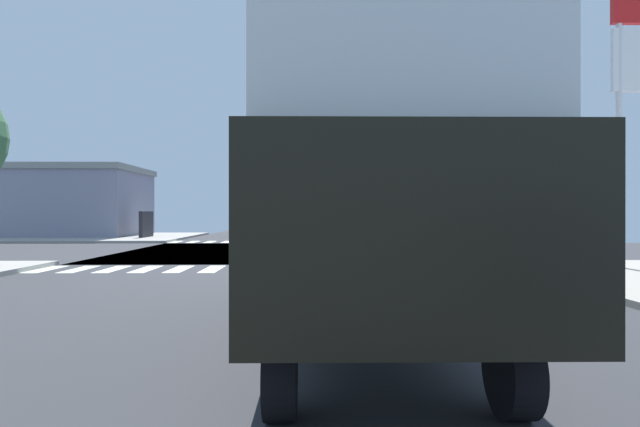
# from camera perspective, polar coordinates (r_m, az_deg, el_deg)

# --- Properties ---
(ground) EXTENTS (90.00, 90.00, 0.05)m
(ground) POSITION_cam_1_polar(r_m,az_deg,el_deg) (22.95, -4.01, -4.25)
(ground) COLOR #333437
(sidewalk_corner_ne) EXTENTS (12.00, 12.00, 0.14)m
(sidewalk_corner_ne) POSITION_cam_1_polar(r_m,az_deg,el_deg) (36.79, 17.81, -2.48)
(sidewalk_corner_ne) COLOR #A09B91
(sidewalk_corner_ne) RESTS_ON ground
(sidewalk_corner_nw) EXTENTS (12.00, 12.00, 0.14)m
(sidewalk_corner_nw) POSITION_cam_1_polar(r_m,az_deg,el_deg) (37.71, -23.05, -2.42)
(sidewalk_corner_nw) COLOR #9B968F
(sidewalk_corner_nw) RESTS_ON ground
(crosswalk_near) EXTENTS (13.50, 2.00, 0.01)m
(crosswalk_near) POSITION_cam_1_polar(r_m,az_deg,el_deg) (15.72, -6.46, -6.13)
(crosswalk_near) COLOR silver
(crosswalk_near) RESTS_ON ground
(crosswalk_far) EXTENTS (13.50, 2.00, 0.01)m
(crosswalk_far) POSITION_cam_1_polar(r_m,az_deg,el_deg) (30.24, -3.69, -3.15)
(crosswalk_far) COLOR silver
(crosswalk_far) RESTS_ON ground
(traffic_signal_mast) EXTENTS (7.01, 0.55, 6.63)m
(traffic_signal_mast) POSITION_cam_1_polar(r_m,az_deg,el_deg) (30.13, 6.75, 6.18)
(traffic_signal_mast) COLOR gray
(traffic_signal_mast) RESTS_ON ground
(gas_station_sign) EXTENTS (1.60, 0.20, 8.54)m
(gas_station_sign) POSITION_cam_1_polar(r_m,az_deg,el_deg) (17.89, 31.93, 13.74)
(gas_station_sign) COLOR silver
(gas_station_sign) RESTS_ON ground
(street_lamp) EXTENTS (1.78, 0.32, 8.53)m
(street_lamp) POSITION_cam_1_polar(r_m,az_deg,el_deg) (41.52, 8.04, 4.72)
(street_lamp) COLOR gray
(street_lamp) RESTS_ON ground
(bank_building) EXTENTS (12.34, 7.86, 4.90)m
(bank_building) POSITION_cam_1_polar(r_m,az_deg,el_deg) (40.19, -26.70, 1.14)
(bank_building) COLOR gray
(bank_building) RESTS_ON ground
(sedan_nearside_1) EXTENTS (1.80, 4.30, 1.88)m
(sedan_nearside_1) POSITION_cam_1_polar(r_m,az_deg,el_deg) (53.67, -7.48, -0.55)
(sedan_nearside_1) COLOR black
(sedan_nearside_1) RESTS_ON ground
(suv_queued_1) EXTENTS (4.60, 1.96, 2.34)m
(suv_queued_1) POSITION_cam_1_polar(r_m,az_deg,el_deg) (26.44, 3.94, -0.60)
(suv_queued_1) COLOR black
(suv_queued_1) RESTS_ON ground
(suv_leading_2) EXTENTS (1.96, 4.60, 2.34)m
(suv_leading_2) POSITION_cam_1_polar(r_m,az_deg,el_deg) (38.73, -5.63, -0.38)
(suv_leading_2) COLOR black
(suv_leading_2) RESTS_ON ground
(box_truck_middle_1) EXTENTS (2.40, 7.20, 4.85)m
(box_truck_middle_1) POSITION_cam_1_polar(r_m,az_deg,el_deg) (6.55, 5.38, 7.63)
(box_truck_middle_1) COLOR black
(box_truck_middle_1) RESTS_ON ground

